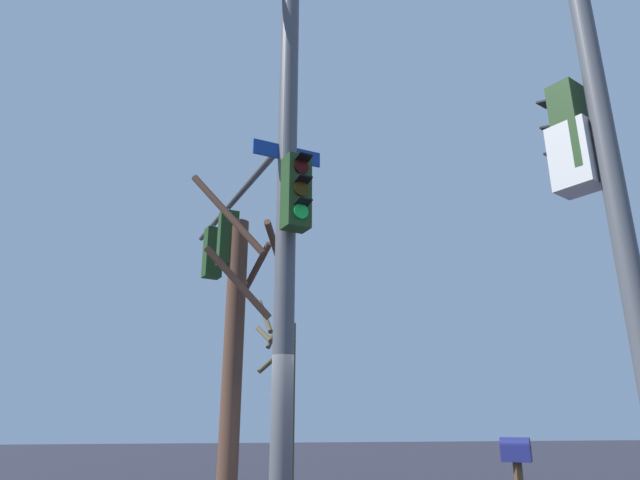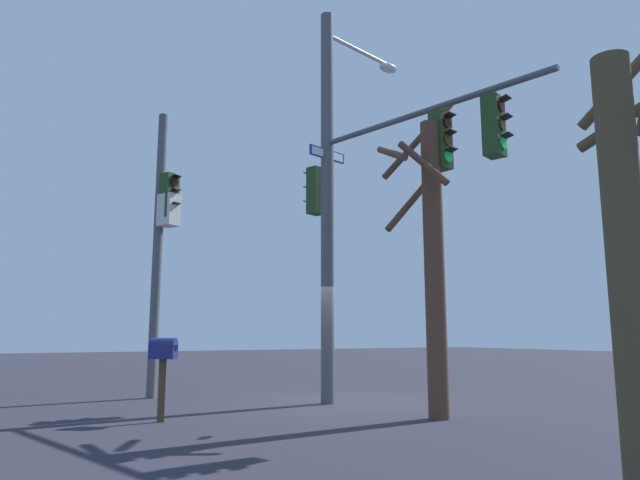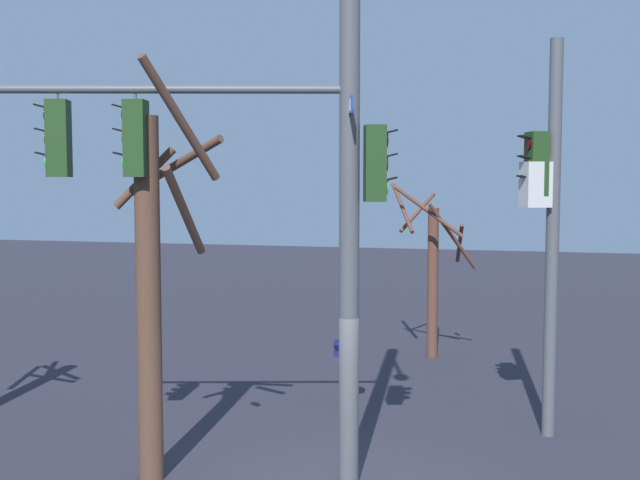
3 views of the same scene
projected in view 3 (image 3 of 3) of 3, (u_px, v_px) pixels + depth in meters
name	position (u px, v px, depth m)	size (l,w,h in m)	color
main_signal_pole_assembly	(293.00, 151.00, 11.35)	(3.08, 6.05, 9.01)	#4C4F54
secondary_pole_assembly	(546.00, 213.00, 13.72)	(0.53, 0.75, 6.92)	#4C4F54
mailbox	(346.00, 353.00, 15.62)	(0.50, 0.45, 1.41)	#4C3823
bare_tree_behind_pole	(152.00, 283.00, 11.78)	(2.05, 1.70, 6.20)	brown
bare_tree_corner	(433.00, 269.00, 20.01)	(2.00, 2.25, 4.41)	brown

